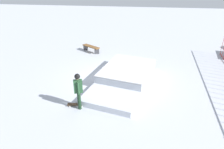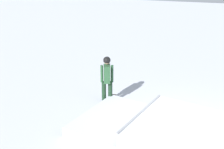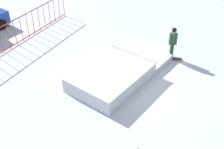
% 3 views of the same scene
% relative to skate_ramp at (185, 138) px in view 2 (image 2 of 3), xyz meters
% --- Properties ---
extents(ground_plane, '(60.00, 60.00, 0.00)m').
position_rel_skate_ramp_xyz_m(ground_plane, '(-0.10, -0.55, -0.32)').
color(ground_plane, '#B2B7C1').
extents(skate_ramp, '(5.85, 3.77, 0.74)m').
position_rel_skate_ramp_xyz_m(skate_ramp, '(0.00, 0.00, 0.00)').
color(skate_ramp, silver).
rests_on(skate_ramp, ground).
extents(skater, '(0.42, 0.43, 1.73)m').
position_rel_skate_ramp_xyz_m(skater, '(2.85, -1.83, 0.69)').
color(skater, black).
rests_on(skater, ground).
extents(skateboard, '(0.36, 0.82, 0.09)m').
position_rel_skate_ramp_xyz_m(skateboard, '(2.74, -2.03, -0.24)').
color(skateboard, '#3F2D1E').
rests_on(skateboard, ground).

